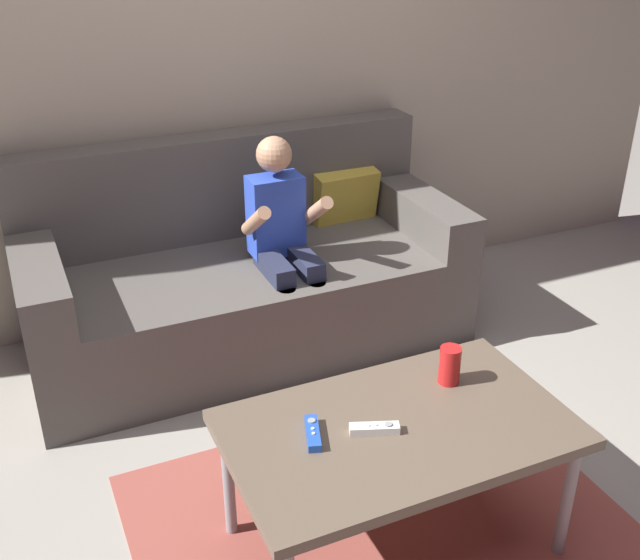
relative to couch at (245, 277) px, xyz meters
The scene contains 9 objects.
ground_plane 1.26m from the couch, 88.17° to the right, with size 9.97×9.97×0.00m, color #9E998E.
wall_back 1.03m from the couch, 84.23° to the left, with size 4.98×0.05×2.50m, color #B2A38E.
couch is the anchor object (origin of this frame).
person_seated_on_couch 0.32m from the couch, 57.61° to the right, with size 0.31×0.38×0.94m.
coffee_table 1.35m from the couch, 89.79° to the right, with size 0.98×0.59×0.45m.
area_rug 1.38m from the couch, 89.79° to the right, with size 1.51×1.30×0.01m, color #9E4C42.
game_remote_white_near_edge 1.36m from the couch, 93.17° to the right, with size 0.14×0.08×0.03m.
game_remote_blue_center 1.33m from the couch, 100.49° to the right, with size 0.08×0.14×0.03m.
soda_can 1.27m from the couch, 78.57° to the right, with size 0.07×0.07×0.12m, color red.
Camera 1 is at (-0.94, -1.61, 1.80)m, focal length 42.54 mm.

